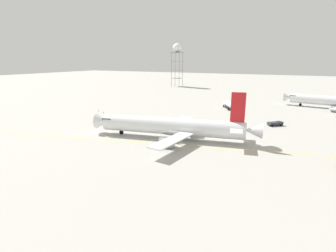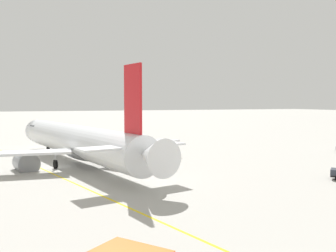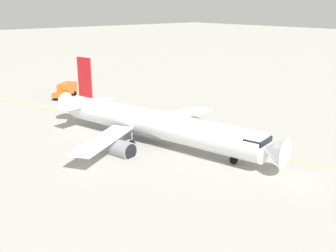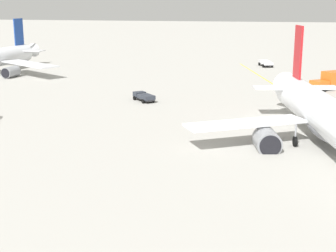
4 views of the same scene
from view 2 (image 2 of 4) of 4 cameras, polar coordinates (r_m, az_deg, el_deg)
The scene contains 5 objects.
ground_plane at distance 48.85m, azimuth -16.52°, elevation -6.15°, with size 600.00×600.00×0.00m, color #ADAAA3.
airliner_main at distance 49.94m, azimuth -13.70°, elevation -2.52°, with size 30.23×41.29×12.35m.
taxiway_centreline at distance 47.87m, azimuth -18.69°, elevation -6.39°, with size 35.50×136.41×0.01m.
safety_cone_near at distance 89.11m, azimuth -6.56°, elevation -1.43°, with size 0.36×0.36×0.55m.
safety_cone_mid at distance 93.19m, azimuth -6.15°, elevation -1.20°, with size 0.36×0.36×0.55m.
Camera 2 is at (4.68, 47.92, 8.25)m, focal length 39.44 mm.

